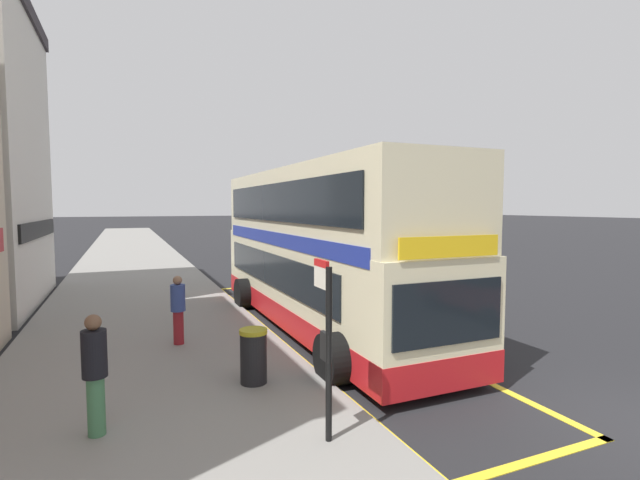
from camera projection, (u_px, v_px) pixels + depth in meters
name	position (u px, v px, depth m)	size (l,w,h in m)	color
ground_plane	(228.00, 249.00, 35.96)	(260.00, 260.00, 0.00)	black
pavement_near	(132.00, 252.00, 33.19)	(6.00, 76.00, 0.14)	gray
double_decker_bus	(319.00, 254.00, 12.76)	(3.28, 11.19, 4.40)	beige
bus_bay_markings	(321.00, 329.00, 12.64)	(3.00, 14.48, 0.01)	yellow
bus_stop_sign	(326.00, 333.00, 6.31)	(0.09, 0.51, 2.50)	black
parked_car_teal_far	(300.00, 241.00, 33.84)	(2.09, 4.20, 1.62)	#196066
pedestrian_waiting_near_sign	(95.00, 370.00, 6.43)	(0.34, 0.34, 1.74)	#3F724C
pedestrian_further_back	(178.00, 307.00, 10.73)	(0.34, 0.34, 1.63)	maroon
litter_bin	(254.00, 356.00, 8.39)	(0.51, 0.51, 1.00)	black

